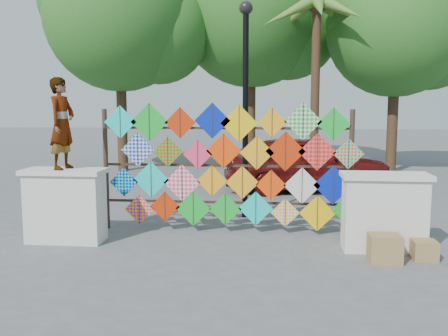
{
  "coord_description": "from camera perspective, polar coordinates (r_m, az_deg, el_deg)",
  "views": [
    {
      "loc": [
        0.89,
        -8.39,
        2.4
      ],
      "look_at": [
        -0.01,
        0.6,
        1.23
      ],
      "focal_mm": 40.0,
      "sensor_mm": 36.0,
      "label": 1
    }
  ],
  "objects": [
    {
      "name": "tree_mid",
      "position": [
        19.73,
        3.49,
        17.21
      ],
      "size": [
        6.3,
        5.6,
        8.61
      ],
      "color": "#4F3822",
      "rests_on": "ground"
    },
    {
      "name": "palm_tree",
      "position": [
        16.64,
        10.55,
        16.08
      ],
      "size": [
        3.62,
        3.62,
        5.83
      ],
      "color": "#4F3822",
      "rests_on": "ground"
    },
    {
      "name": "lamppost",
      "position": [
        10.41,
        2.48,
        8.97
      ],
      "size": [
        0.28,
        0.28,
        4.46
      ],
      "color": "black",
      "rests_on": "ground"
    },
    {
      "name": "sedan",
      "position": [
        13.93,
        9.42,
        0.56
      ],
      "size": [
        4.74,
        2.48,
        1.54
      ],
      "primitive_type": "imported",
      "rotation": [
        0.0,
        0.0,
        1.72
      ],
      "color": "#5B0F0F",
      "rests_on": "ground"
    },
    {
      "name": "tree_east",
      "position": [
        18.59,
        19.37,
        14.97
      ],
      "size": [
        5.4,
        4.8,
        7.42
      ],
      "color": "#4F3822",
      "rests_on": "ground"
    },
    {
      "name": "parapet_left",
      "position": [
        9.11,
        -17.66,
        -4.05
      ],
      "size": [
        1.4,
        0.65,
        1.28
      ],
      "color": "white",
      "rests_on": "ground"
    },
    {
      "name": "tree_west",
      "position": [
        18.45,
        -11.54,
        16.53
      ],
      "size": [
        5.85,
        5.2,
        8.01
      ],
      "color": "#4F3822",
      "rests_on": "ground"
    },
    {
      "name": "vendor_woman",
      "position": [
        8.95,
        -18.03,
        4.85
      ],
      "size": [
        0.47,
        0.63,
        1.56
      ],
      "primitive_type": "imported",
      "rotation": [
        0.0,
        0.0,
        1.38
      ],
      "color": "#99999E",
      "rests_on": "parapet_left"
    },
    {
      "name": "ground",
      "position": [
        8.78,
        -0.35,
        -8.5
      ],
      "size": [
        80.0,
        80.0,
        0.0
      ],
      "primitive_type": "plane",
      "color": "slate",
      "rests_on": "ground"
    },
    {
      "name": "cardboard_box_far",
      "position": [
        8.39,
        21.91,
        -8.71
      ],
      "size": [
        0.36,
        0.33,
        0.31
      ],
      "primitive_type": "cube",
      "color": "olive",
      "rests_on": "ground"
    },
    {
      "name": "parapet_right",
      "position": [
        8.57,
        17.82,
        -4.76
      ],
      "size": [
        1.4,
        0.65,
        1.28
      ],
      "color": "white",
      "rests_on": "ground"
    },
    {
      "name": "kite_rack",
      "position": [
        9.23,
        0.77,
        0.13
      ],
      "size": [
        4.86,
        0.24,
        2.42
      ],
      "color": "#32231B",
      "rests_on": "ground"
    },
    {
      "name": "cardboard_box_near",
      "position": [
        8.07,
        17.89,
        -8.74
      ],
      "size": [
        0.47,
        0.42,
        0.42
      ],
      "primitive_type": "cube",
      "color": "olive",
      "rests_on": "ground"
    }
  ]
}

